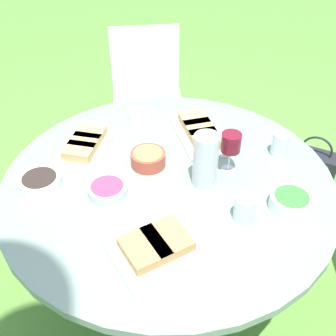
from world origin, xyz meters
name	(u,v)px	position (x,y,z in m)	size (l,w,h in m)	color
ground_plane	(168,289)	(0.00, 0.00, 0.00)	(40.00, 40.00, 0.00)	#5B8C38
dining_table	(168,197)	(0.00, 0.00, 0.64)	(1.33, 1.33, 0.74)	#4C4C51
chair_near_right	(147,88)	(0.65, -0.97, 0.52)	(0.60, 0.59, 0.89)	white
water_pitcher	(205,160)	(-0.13, -0.05, 0.85)	(0.10, 0.10, 0.22)	silver
wine_glass	(231,144)	(-0.19, -0.16, 0.87)	(0.08, 0.08, 0.18)	silver
platter_bread_main	(199,132)	(0.01, -0.33, 0.77)	(0.38, 0.39, 0.06)	white
platter_charcuterie	(85,145)	(0.41, -0.01, 0.77)	(0.26, 0.33, 0.06)	white
platter_sandwich_side	(162,244)	(-0.14, 0.32, 0.76)	(0.40, 0.44, 0.06)	white
bowl_fries	(148,158)	(0.12, -0.05, 0.77)	(0.14, 0.14, 0.06)	#B74733
bowl_salad	(291,201)	(-0.47, -0.06, 0.77)	(0.15, 0.15, 0.06)	white
bowl_olives	(40,181)	(0.43, 0.26, 0.76)	(0.16, 0.16, 0.05)	white
bowl_dip_red	(107,189)	(0.17, 0.18, 0.76)	(0.15, 0.15, 0.04)	silver
bowl_dip_cream	(140,115)	(0.32, -0.34, 0.77)	(0.12, 0.12, 0.05)	white
cup_water_near	(280,144)	(-0.35, -0.37, 0.79)	(0.07, 0.07, 0.10)	silver
cup_water_far	(245,208)	(-0.34, 0.07, 0.79)	(0.08, 0.08, 0.10)	silver
handbag	(312,167)	(-0.45, -1.16, 0.13)	(0.30, 0.14, 0.37)	#232328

